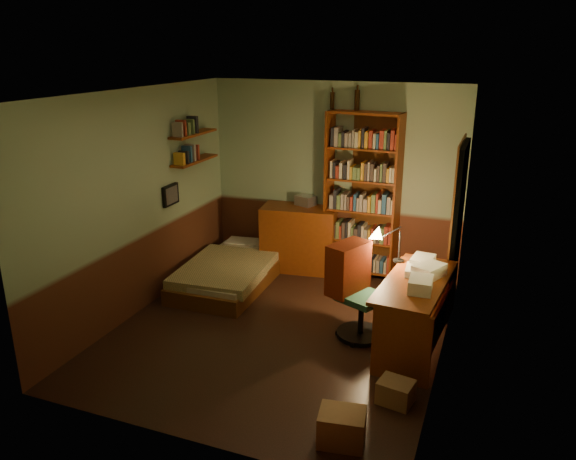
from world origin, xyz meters
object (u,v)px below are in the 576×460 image
(cardboard_box_b, at_px, (396,392))
(bookshelf, at_px, (362,197))
(dresser, at_px, (299,238))
(desk, at_px, (413,314))
(office_chair, at_px, (362,301))
(desk_lamp, at_px, (400,239))
(bed, at_px, (231,264))
(cardboard_box_a, at_px, (342,427))
(mini_stereo, at_px, (306,200))

(cardboard_box_b, bearing_deg, bookshelf, 110.64)
(dresser, bearing_deg, desk, -48.50)
(dresser, height_order, office_chair, dresser)
(desk, relative_size, desk_lamp, 2.71)
(bed, distance_m, dresser, 1.06)
(bed, bearing_deg, cardboard_box_a, -49.82)
(cardboard_box_a, bearing_deg, desk, 80.95)
(bookshelf, distance_m, cardboard_box_b, 3.10)
(dresser, relative_size, cardboard_box_a, 2.79)
(desk_lamp, relative_size, office_chair, 0.61)
(desk_lamp, height_order, cardboard_box_a, desk_lamp)
(desk, bearing_deg, mini_stereo, 141.10)
(dresser, bearing_deg, bed, -137.71)
(bookshelf, xyz_separation_m, cardboard_box_a, (0.73, -3.42, -0.98))
(mini_stereo, bearing_deg, cardboard_box_b, -35.48)
(bookshelf, relative_size, cardboard_box_a, 6.07)
(cardboard_box_a, bearing_deg, dresser, 115.39)
(office_chair, height_order, cardboard_box_a, office_chair)
(mini_stereo, relative_size, cardboard_box_b, 0.85)
(office_chair, bearing_deg, desk_lamp, 79.97)
(bed, height_order, cardboard_box_a, bed)
(bed, bearing_deg, mini_stereo, 50.61)
(dresser, height_order, mini_stereo, mini_stereo)
(bookshelf, bearing_deg, dresser, -167.93)
(desk, xyz_separation_m, cardboard_box_b, (0.03, -1.04, -0.28))
(desk, distance_m, desk_lamp, 0.83)
(bookshelf, bearing_deg, mini_stereo, -176.42)
(mini_stereo, distance_m, cardboard_box_a, 3.88)
(office_chair, bearing_deg, bed, -178.73)
(desk, height_order, cardboard_box_b, desk)
(dresser, height_order, desk_lamp, desk_lamp)
(mini_stereo, bearing_deg, bookshelf, 18.15)
(desk_lamp, bearing_deg, desk, -75.54)
(desk, bearing_deg, bookshelf, 125.42)
(desk, bearing_deg, dresser, 143.93)
(bed, relative_size, mini_stereo, 7.31)
(desk_lamp, xyz_separation_m, cardboard_box_a, (-0.01, -2.17, -0.89))
(dresser, distance_m, cardboard_box_a, 3.71)
(cardboard_box_a, bearing_deg, desk_lamp, 89.75)
(mini_stereo, bearing_deg, desk_lamp, -18.79)
(bed, height_order, office_chair, office_chair)
(mini_stereo, height_order, office_chair, mini_stereo)
(mini_stereo, xyz_separation_m, desk, (1.81, -1.74, -0.60))
(desk, height_order, desk_lamp, desk_lamp)
(desk, relative_size, cardboard_box_a, 3.88)
(office_chair, height_order, cardboard_box_b, office_chair)
(bed, relative_size, desk, 1.30)
(desk_lamp, height_order, cardboard_box_b, desk_lamp)
(mini_stereo, distance_m, bookshelf, 0.82)
(desk, bearing_deg, cardboard_box_a, -94.10)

